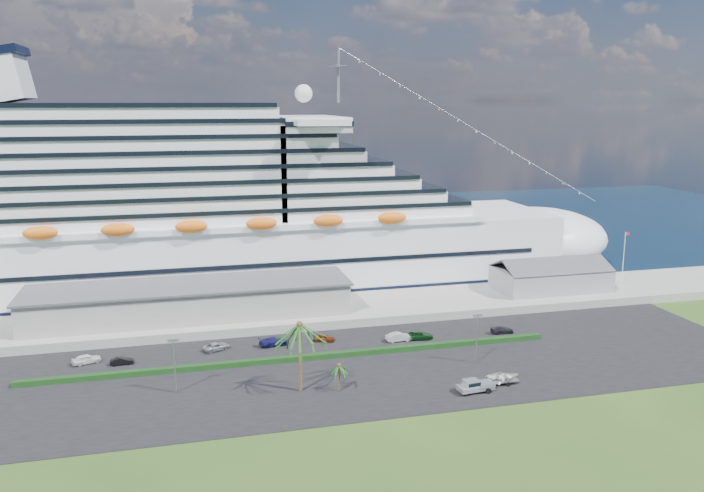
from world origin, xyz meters
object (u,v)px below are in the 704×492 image
object	(u,v)px
parked_car_3	(274,341)
cruise_ship	(201,219)
boat_trailer	(503,377)
pickup_truck	(475,385)

from	to	relation	value
parked_car_3	cruise_ship	bearing A→B (deg)	5.69
cruise_ship	boat_trailer	bearing A→B (deg)	-57.28
cruise_ship	parked_car_3	xyz separation A→B (m)	(10.36, -39.84, -15.81)
cruise_ship	parked_car_3	size ratio (longest dim) A/B	36.09
parked_car_3	boat_trailer	size ratio (longest dim) A/B	0.88
pickup_truck	parked_car_3	bearing A→B (deg)	134.06
cruise_ship	boat_trailer	distance (m)	78.96
parked_car_3	pickup_truck	xyz separation A→B (m)	(26.12, -26.99, 0.31)
pickup_truck	boat_trailer	size ratio (longest dim) A/B	0.95
parked_car_3	boat_trailer	distance (m)	40.41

